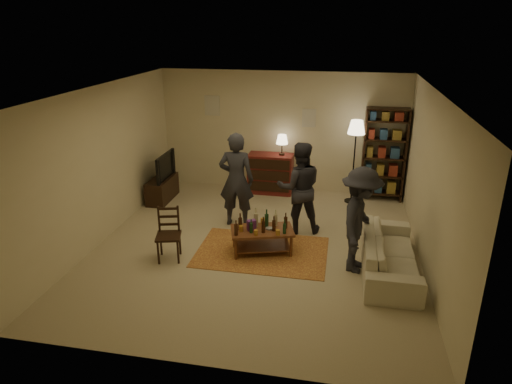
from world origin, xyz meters
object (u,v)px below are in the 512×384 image
(person_left, at_px, (236,180))
(coffee_table, at_px, (262,232))
(floor_lamp, at_px, (356,133))
(person_by_sofa, at_px, (360,220))
(tv_stand, at_px, (162,183))
(dining_chair, at_px, (169,232))
(person_right, at_px, (299,188))
(dresser, at_px, (271,173))
(sofa, at_px, (390,254))
(bookshelf, at_px, (384,154))

(person_left, bearing_deg, coffee_table, 120.19)
(floor_lamp, distance_m, person_by_sofa, 2.99)
(floor_lamp, height_order, person_left, person_left)
(person_left, bearing_deg, floor_lamp, -146.40)
(coffee_table, relative_size, tv_stand, 1.09)
(tv_stand, bearing_deg, dining_chair, -65.66)
(person_right, distance_m, person_by_sofa, 1.63)
(dresser, bearing_deg, tv_stand, -157.93)
(sofa, height_order, person_left, person_left)
(tv_stand, relative_size, person_right, 0.62)
(person_by_sofa, bearing_deg, bookshelf, 1.70)
(tv_stand, relative_size, floor_lamp, 0.59)
(person_left, bearing_deg, dining_chair, 59.79)
(bookshelf, height_order, floor_lamp, bookshelf)
(dresser, bearing_deg, person_right, -66.39)
(dresser, height_order, floor_lamp, floor_lamp)
(coffee_table, relative_size, dining_chair, 1.28)
(sofa, bearing_deg, tv_stand, 64.66)
(coffee_table, bearing_deg, person_right, 62.16)
(coffee_table, relative_size, bookshelf, 0.57)
(dining_chair, xyz_separation_m, person_right, (1.98, 1.45, 0.38))
(dresser, relative_size, bookshelf, 0.67)
(dining_chair, relative_size, dresser, 0.66)
(tv_stand, height_order, floor_lamp, floor_lamp)
(coffee_table, height_order, tv_stand, tv_stand)
(coffee_table, distance_m, dining_chair, 1.54)
(coffee_table, distance_m, person_by_sofa, 1.66)
(tv_stand, xyz_separation_m, person_left, (1.89, -0.93, 0.52))
(tv_stand, height_order, dresser, dresser)
(floor_lamp, xyz_separation_m, person_left, (-2.18, -1.60, -0.62))
(person_right, bearing_deg, bookshelf, -142.18)
(floor_lamp, bearing_deg, person_by_sofa, -88.50)
(floor_lamp, height_order, sofa, floor_lamp)
(dresser, height_order, person_right, person_right)
(tv_stand, height_order, person_by_sofa, person_by_sofa)
(person_by_sofa, bearing_deg, coffee_table, 92.00)
(coffee_table, distance_m, sofa, 2.09)
(tv_stand, distance_m, person_by_sofa, 4.73)
(bookshelf, xyz_separation_m, person_right, (-1.60, -1.97, -0.18))
(bookshelf, height_order, person_right, bookshelf)
(person_left, xyz_separation_m, person_by_sofa, (2.25, -1.30, -0.06))
(tv_stand, bearing_deg, coffee_table, -37.50)
(sofa, bearing_deg, person_by_sofa, 93.55)
(dining_chair, bearing_deg, floor_lamp, 32.05)
(tv_stand, distance_m, person_right, 3.28)
(sofa, height_order, person_right, person_right)
(dining_chair, height_order, sofa, dining_chair)
(coffee_table, bearing_deg, dining_chair, -162.12)
(person_left, distance_m, person_by_sofa, 2.60)
(coffee_table, bearing_deg, dresser, 96.28)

